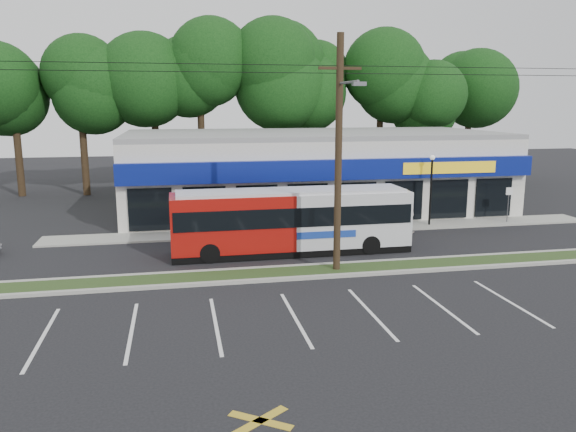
% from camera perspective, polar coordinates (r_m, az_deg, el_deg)
% --- Properties ---
extents(ground, '(120.00, 120.00, 0.00)m').
position_cam_1_polar(ground, '(23.11, -1.58, -6.77)').
color(ground, black).
rests_on(ground, ground).
extents(grass_strip, '(40.00, 1.60, 0.12)m').
position_cam_1_polar(grass_strip, '(24.03, -1.98, -5.91)').
color(grass_strip, '#283917').
rests_on(grass_strip, ground).
extents(curb_south, '(40.00, 0.25, 0.14)m').
position_cam_1_polar(curb_south, '(23.23, -1.64, -6.50)').
color(curb_south, '#9E9E93').
rests_on(curb_south, ground).
extents(curb_north, '(40.00, 0.25, 0.14)m').
position_cam_1_polar(curb_north, '(24.83, -2.30, -5.32)').
color(curb_north, '#9E9E93').
rests_on(curb_north, ground).
extents(sidewalk, '(32.00, 2.20, 0.10)m').
position_cam_1_polar(sidewalk, '(32.65, 4.41, -1.31)').
color(sidewalk, '#9E9E93').
rests_on(sidewalk, ground).
extents(strip_mall, '(25.00, 12.55, 5.30)m').
position_cam_1_polar(strip_mall, '(38.94, 2.44, 4.65)').
color(strip_mall, beige).
rests_on(strip_mall, ground).
extents(utility_pole, '(50.00, 2.77, 10.00)m').
position_cam_1_polar(utility_pole, '(23.57, 4.82, 6.99)').
color(utility_pole, black).
rests_on(utility_pole, ground).
extents(lamp_post, '(0.30, 0.30, 4.25)m').
position_cam_1_polar(lamp_post, '(34.11, 14.34, 3.38)').
color(lamp_post, black).
rests_on(lamp_post, ground).
extents(sign_post, '(0.45, 0.10, 2.23)m').
position_cam_1_polar(sign_post, '(36.51, 21.51, 1.68)').
color(sign_post, '#59595E').
rests_on(sign_post, ground).
extents(tree_line, '(46.76, 6.76, 11.83)m').
position_cam_1_polar(tree_line, '(48.29, -2.18, 12.80)').
color(tree_line, black).
rests_on(tree_line, ground).
extents(metrobus, '(11.64, 2.53, 3.12)m').
position_cam_1_polar(metrobus, '(27.27, 0.37, -0.36)').
color(metrobus, '#9C100C').
rests_on(metrobus, ground).
extents(car_dark, '(4.43, 2.31, 1.44)m').
position_cam_1_polar(car_dark, '(30.61, 7.14, -0.94)').
color(car_dark, black).
rests_on(car_dark, ground).
extents(pedestrian_a, '(0.84, 0.82, 1.94)m').
position_cam_1_polar(pedestrian_a, '(31.42, 0.46, -0.06)').
color(pedestrian_a, silver).
rests_on(pedestrian_a, ground).
extents(pedestrian_b, '(1.14, 1.07, 1.85)m').
position_cam_1_polar(pedestrian_b, '(32.37, 12.01, -0.06)').
color(pedestrian_b, beige).
rests_on(pedestrian_b, ground).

